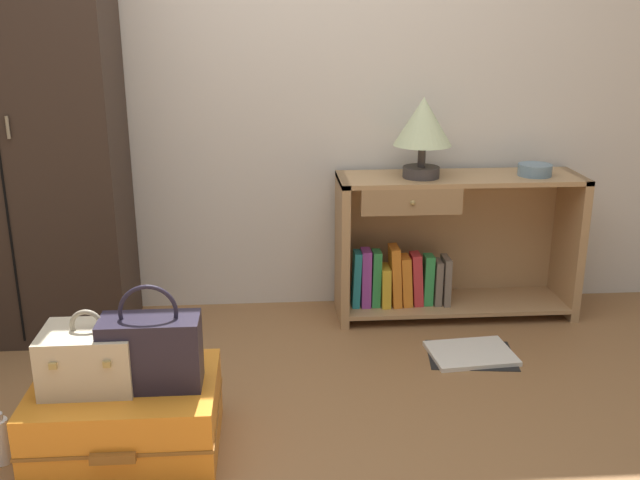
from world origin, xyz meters
The scene contains 11 objects.
ground_plane centered at (0.00, 0.00, 0.00)m, with size 9.00×9.00×0.00m, color olive.
back_wall centered at (0.00, 1.50, 1.30)m, with size 6.40×0.10×2.60m, color silver.
wardrobe centered at (-1.09, 1.20, 0.99)m, with size 0.87×0.47×1.98m.
bookshelf centered at (0.83, 1.27, 0.34)m, with size 1.15×0.35×0.70m.
table_lamp centered at (0.70, 1.23, 0.93)m, with size 0.27×0.27×0.37m.
bowl centered at (1.24, 1.23, 0.72)m, with size 0.16×0.16×0.05m, color slate.
suitcase_large centered at (-0.50, 0.19, 0.13)m, with size 0.62×0.49×0.25m.
train_case centered at (-0.61, 0.18, 0.35)m, with size 0.30×0.24×0.27m.
handbag centered at (-0.40, 0.16, 0.38)m, with size 0.32×0.15×0.36m.
bottle centered at (-0.91, 0.14, 0.08)m, with size 0.06×0.06×0.18m.
open_book_on_floor centered at (0.85, 0.79, 0.01)m, with size 0.40×0.33×0.02m.
Camera 1 is at (-0.01, -2.00, 1.43)m, focal length 40.49 mm.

